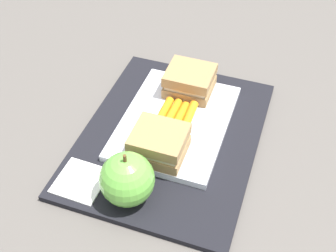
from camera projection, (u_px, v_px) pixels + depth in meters
name	position (u px, v px, depth m)	size (l,w,h in m)	color
ground_plane	(170.00, 139.00, 0.72)	(2.40, 2.40, 0.00)	#56514C
lunchbag_mat	(170.00, 137.00, 0.72)	(0.36, 0.28, 0.01)	black
food_tray	(175.00, 122.00, 0.73)	(0.23, 0.17, 0.01)	white
sandwich_half_left	(190.00, 81.00, 0.76)	(0.07, 0.08, 0.04)	#9E7A4C
sandwich_half_right	(159.00, 143.00, 0.66)	(0.07, 0.08, 0.04)	#9E7A4C
carrot_sticks_bundle	(175.00, 116.00, 0.72)	(0.08, 0.06, 0.02)	orange
apple	(127.00, 179.00, 0.60)	(0.08, 0.08, 0.09)	#66B742
paper_napkin	(81.00, 181.00, 0.65)	(0.07, 0.07, 0.00)	white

